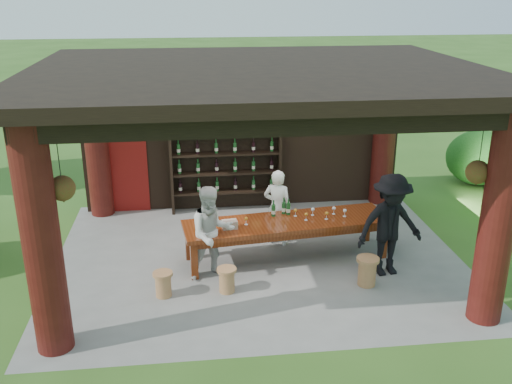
{
  "coord_description": "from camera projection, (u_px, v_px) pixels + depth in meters",
  "views": [
    {
      "loc": [
        -1.16,
        -9.42,
        4.8
      ],
      "look_at": [
        0.0,
        0.4,
        1.15
      ],
      "focal_mm": 40.0,
      "sensor_mm": 36.0,
      "label": 1
    }
  ],
  "objects": [
    {
      "name": "guest_man",
      "position": [
        390.0,
        225.0,
        9.7
      ],
      "size": [
        1.26,
        0.84,
        1.83
      ],
      "primitive_type": "imported",
      "rotation": [
        0.0,
        0.0,
        0.14
      ],
      "color": "black",
      "rests_on": "ground"
    },
    {
      "name": "host",
      "position": [
        277.0,
        207.0,
        10.89
      ],
      "size": [
        0.65,
        0.55,
        1.5
      ],
      "primitive_type": "imported",
      "rotation": [
        0.0,
        0.0,
        2.73
      ],
      "color": "white",
      "rests_on": "ground"
    },
    {
      "name": "ground",
      "position": [
        259.0,
        257.0,
        10.57
      ],
      "size": [
        90.0,
        90.0,
        0.0
      ],
      "primitive_type": "plane",
      "color": "#2D5119",
      "rests_on": "ground"
    },
    {
      "name": "stool_near_left",
      "position": [
        227.0,
        279.0,
        9.33
      ],
      "size": [
        0.32,
        0.32,
        0.43
      ],
      "rotation": [
        0.0,
        0.0,
        0.33
      ],
      "color": "#9C683E",
      "rests_on": "ground"
    },
    {
      "name": "pavilion",
      "position": [
        255.0,
        140.0,
        10.23
      ],
      "size": [
        7.5,
        6.0,
        3.6
      ],
      "color": "slate",
      "rests_on": "ground"
    },
    {
      "name": "wine_shelf",
      "position": [
        226.0,
        164.0,
        12.44
      ],
      "size": [
        2.42,
        0.37,
        2.13
      ],
      "color": "black",
      "rests_on": "ground"
    },
    {
      "name": "guest_woman",
      "position": [
        212.0,
        233.0,
        9.62
      ],
      "size": [
        0.93,
        0.81,
        1.64
      ],
      "primitive_type": "imported",
      "rotation": [
        0.0,
        0.0,
        0.26
      ],
      "color": "beige",
      "rests_on": "ground"
    },
    {
      "name": "stool_near_right",
      "position": [
        367.0,
        271.0,
        9.54
      ],
      "size": [
        0.38,
        0.38,
        0.5
      ],
      "rotation": [
        0.0,
        0.0,
        0.03
      ],
      "color": "#9C683E",
      "rests_on": "ground"
    },
    {
      "name": "napkin_basket",
      "position": [
        230.0,
        224.0,
        9.96
      ],
      "size": [
        0.28,
        0.21,
        0.14
      ],
      "primitive_type": "cube",
      "rotation": [
        0.0,
        0.0,
        0.12
      ],
      "color": "#BF6672",
      "rests_on": "tasting_table"
    },
    {
      "name": "table_glasses",
      "position": [
        310.0,
        214.0,
        10.39
      ],
      "size": [
        1.91,
        0.36,
        0.15
      ],
      "color": "silver",
      "rests_on": "tasting_table"
    },
    {
      "name": "shrubs",
      "position": [
        359.0,
        213.0,
        11.14
      ],
      "size": [
        15.66,
        8.2,
        1.36
      ],
      "color": "#194C14",
      "rests_on": "ground"
    },
    {
      "name": "stool_far_left",
      "position": [
        163.0,
        284.0,
        9.2
      ],
      "size": [
        0.32,
        0.32,
        0.43
      ],
      "rotation": [
        0.0,
        0.0,
        -0.15
      ],
      "color": "#9C683E",
      "rests_on": "ground"
    },
    {
      "name": "trees",
      "position": [
        389.0,
        58.0,
        11.39
      ],
      "size": [
        21.27,
        9.2,
        4.8
      ],
      "color": "#3F2819",
      "rests_on": "ground"
    },
    {
      "name": "tasting_table",
      "position": [
        287.0,
        226.0,
        10.34
      ],
      "size": [
        3.82,
        1.39,
        0.75
      ],
      "rotation": [
        0.0,
        0.0,
        0.12
      ],
      "color": "#5A220C",
      "rests_on": "ground"
    },
    {
      "name": "table_bottles",
      "position": [
        282.0,
        207.0,
        10.51
      ],
      "size": [
        0.36,
        0.18,
        0.31
      ],
      "color": "#194C1E",
      "rests_on": "tasting_table"
    }
  ]
}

